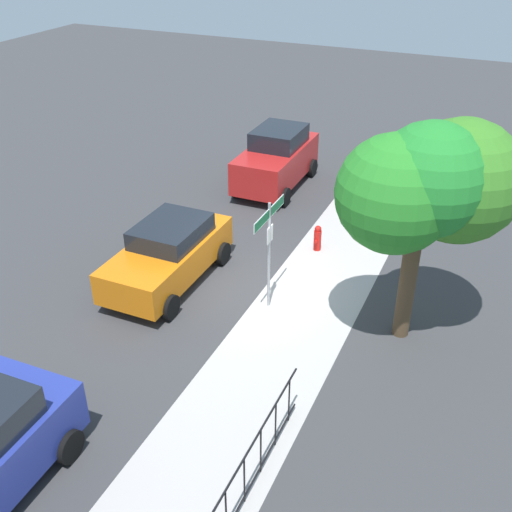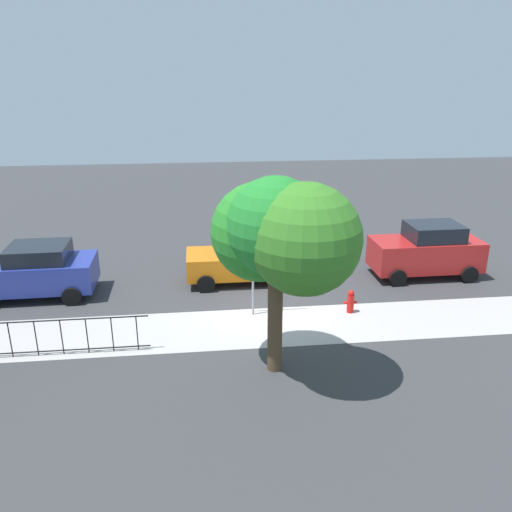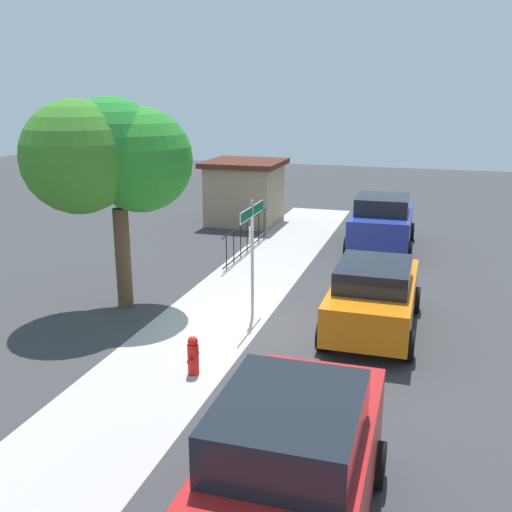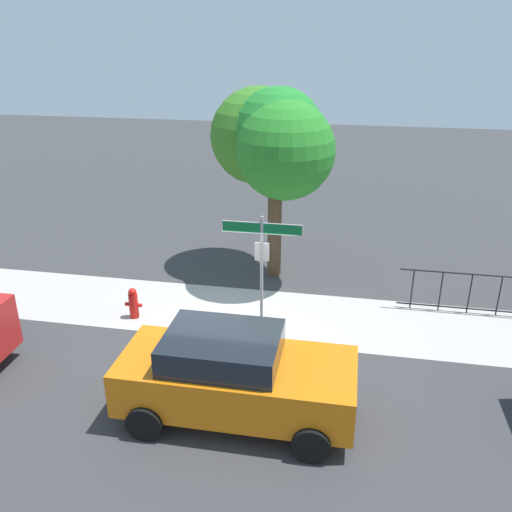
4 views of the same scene
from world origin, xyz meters
TOP-DOWN VIEW (x-y plane):
  - ground_plane at (0.00, 0.00)m, footprint 60.00×60.00m
  - sidewalk_strip at (2.00, 1.30)m, footprint 24.00×2.60m
  - street_sign at (0.51, 0.40)m, footprint 1.74×0.07m
  - shade_tree at (0.20, 3.84)m, footprint 3.47×3.72m
  - car_red at (-6.43, -2.25)m, footprint 4.09×2.01m
  - car_orange at (0.52, -2.45)m, footprint 4.16×1.98m
  - car_blue at (7.85, -1.93)m, footprint 4.14×2.21m
  - iron_fence at (6.02, 2.30)m, footprint 4.76×0.04m
  - fire_hydrant at (-2.66, 0.60)m, footprint 0.42×0.22m

SIDE VIEW (x-z plane):
  - ground_plane at x=0.00m, z-range 0.00..0.00m
  - sidewalk_strip at x=2.00m, z-range 0.00..0.00m
  - fire_hydrant at x=-2.66m, z-range -0.01..0.77m
  - iron_fence at x=6.02m, z-range 0.03..1.10m
  - car_orange at x=0.52m, z-range 0.02..1.67m
  - car_blue at x=7.85m, z-range 0.01..1.87m
  - car_red at x=-6.43m, z-range -0.01..2.05m
  - street_sign at x=0.51m, z-range 0.65..3.50m
  - shade_tree at x=0.20m, z-range 1.19..6.36m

